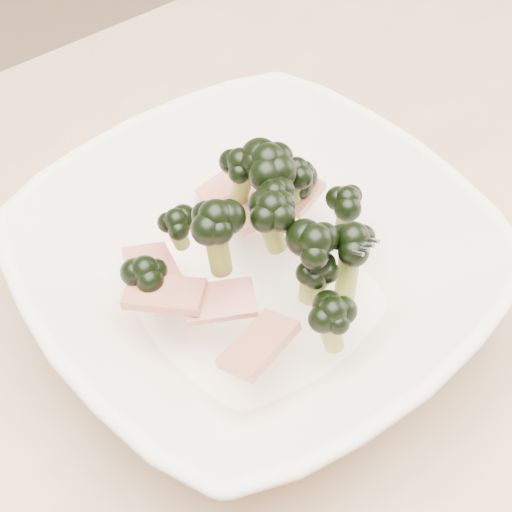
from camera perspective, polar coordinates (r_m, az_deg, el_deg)
name	(u,v)px	position (r m, az deg, el deg)	size (l,w,h in m)	color
dining_table	(178,462)	(0.57, -6.23, -16.05)	(1.20, 0.80, 0.75)	tan
broccoli_dish	(257,264)	(0.49, 0.08, -0.67)	(0.31, 0.31, 0.12)	#F2E1CD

